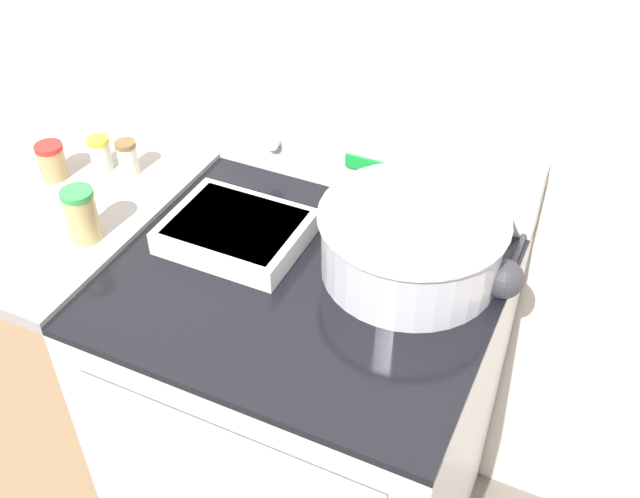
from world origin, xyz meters
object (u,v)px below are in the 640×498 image
object	(u,v)px
mixing_bowl	(412,239)
spice_jar_red_cap	(52,161)
casserole_dish	(236,230)
ladle	(505,275)
spice_jar_brown_cap	(128,157)
spice_jar_green_cap	(82,215)
spice_jar_yellow_cap	(100,153)

from	to	relation	value
mixing_bowl	spice_jar_red_cap	xyz separation A→B (m)	(-0.86, -0.05, -0.02)
casserole_dish	ladle	bearing A→B (deg)	9.50
casserole_dish	ladle	distance (m)	0.56
ladle	spice_jar_brown_cap	distance (m)	0.90
mixing_bowl	casserole_dish	xyz separation A→B (m)	(-0.36, -0.07, -0.05)
mixing_bowl	ladle	size ratio (longest dim) A/B	1.14
spice_jar_green_cap	spice_jar_yellow_cap	world-z (taller)	spice_jar_green_cap
ladle	spice_jar_yellow_cap	xyz separation A→B (m)	(-0.97, 0.00, 0.02)
mixing_bowl	spice_jar_red_cap	bearing A→B (deg)	-176.63
casserole_dish	spice_jar_brown_cap	world-z (taller)	spice_jar_brown_cap
casserole_dish	spice_jar_red_cap	distance (m)	0.50
spice_jar_green_cap	spice_jar_yellow_cap	size ratio (longest dim) A/B	1.46
spice_jar_green_cap	ladle	bearing A→B (deg)	15.24
ladle	spice_jar_brown_cap	size ratio (longest dim) A/B	3.97
casserole_dish	spice_jar_yellow_cap	bearing A→B (deg)	167.44
casserole_dish	ladle	size ratio (longest dim) A/B	0.86
mixing_bowl	spice_jar_green_cap	xyz separation A→B (m)	(-0.65, -0.20, -0.01)
casserole_dish	spice_jar_green_cap	world-z (taller)	spice_jar_green_cap
spice_jar_brown_cap	spice_jar_red_cap	size ratio (longest dim) A/B	0.97
mixing_bowl	spice_jar_brown_cap	xyz separation A→B (m)	(-0.71, 0.04, -0.03)
ladle	spice_jar_red_cap	size ratio (longest dim) A/B	3.85
ladle	spice_jar_brown_cap	bearing A→B (deg)	179.16
spice_jar_green_cap	spice_jar_red_cap	distance (m)	0.26
mixing_bowl	spice_jar_green_cap	world-z (taller)	mixing_bowl
casserole_dish	spice_jar_red_cap	bearing A→B (deg)	178.04
spice_jar_yellow_cap	spice_jar_red_cap	distance (m)	0.11
spice_jar_brown_cap	spice_jar_green_cap	bearing A→B (deg)	-74.93
spice_jar_green_cap	spice_jar_yellow_cap	bearing A→B (deg)	120.45
spice_jar_green_cap	casserole_dish	bearing A→B (deg)	25.41
spice_jar_brown_cap	spice_jar_yellow_cap	xyz separation A→B (m)	(-0.07, -0.01, -0.00)
mixing_bowl	spice_jar_yellow_cap	xyz separation A→B (m)	(-0.78, 0.03, -0.03)
ladle	mixing_bowl	bearing A→B (deg)	-172.64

